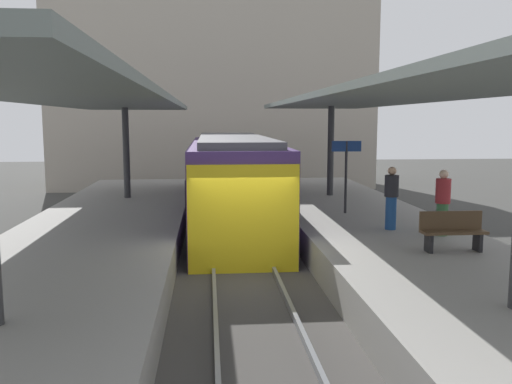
{
  "coord_description": "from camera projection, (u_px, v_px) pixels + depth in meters",
  "views": [
    {
      "loc": [
        -0.82,
        -12.4,
        3.81
      ],
      "look_at": [
        0.7,
        4.69,
        1.55
      ],
      "focal_mm": 37.94,
      "sensor_mm": 36.0,
      "label": 1
    }
  ],
  "objects": [
    {
      "name": "ground_plane",
      "position": [
        244.0,
        283.0,
        12.82
      ],
      "size": [
        80.0,
        80.0,
        0.0
      ],
      "primitive_type": "plane",
      "color": "#383835"
    },
    {
      "name": "platform_sign",
      "position": [
        346.0,
        160.0,
        16.4
      ],
      "size": [
        0.9,
        0.08,
        2.21
      ],
      "color": "#262628",
      "rests_on": "platform_right"
    },
    {
      "name": "passenger_near_bench",
      "position": [
        391.0,
        197.0,
        14.0
      ],
      "size": [
        0.36,
        0.36,
        1.64
      ],
      "color": "navy",
      "rests_on": "platform_right"
    },
    {
      "name": "commuter_train",
      "position": [
        233.0,
        183.0,
        18.37
      ],
      "size": [
        2.78,
        11.49,
        3.1
      ],
      "color": "#472D6B",
      "rests_on": "track_ballast"
    },
    {
      "name": "canopy_right",
      "position": [
        387.0,
        98.0,
        13.96
      ],
      "size": [
        4.18,
        21.0,
        3.52
      ],
      "color": "#333335",
      "rests_on": "platform_right"
    },
    {
      "name": "platform_left",
      "position": [
        79.0,
        266.0,
        12.42
      ],
      "size": [
        4.4,
        28.0,
        1.0
      ],
      "primitive_type": "cube",
      "color": "gray",
      "rests_on": "ground_plane"
    },
    {
      "name": "track_ballast",
      "position": [
        244.0,
        279.0,
        12.8
      ],
      "size": [
        3.2,
        28.0,
        0.2
      ],
      "primitive_type": "cube",
      "color": "#423F3D",
      "rests_on": "ground_plane"
    },
    {
      "name": "platform_right",
      "position": [
        401.0,
        259.0,
        13.09
      ],
      "size": [
        4.4,
        28.0,
        1.0
      ],
      "primitive_type": "cube",
      "color": "gray",
      "rests_on": "ground_plane"
    },
    {
      "name": "platform_bench",
      "position": [
        452.0,
        230.0,
        11.71
      ],
      "size": [
        1.4,
        0.41,
        0.86
      ],
      "color": "black",
      "rests_on": "platform_right"
    },
    {
      "name": "rail_near_side",
      "position": [
        214.0,
        272.0,
        12.72
      ],
      "size": [
        0.08,
        28.0,
        0.14
      ],
      "primitive_type": "cube",
      "color": "slate",
      "rests_on": "track_ballast"
    },
    {
      "name": "canopy_left",
      "position": [
        86.0,
        100.0,
        13.3
      ],
      "size": [
        4.18,
        21.0,
        3.45
      ],
      "color": "#333335",
      "rests_on": "platform_left"
    },
    {
      "name": "rail_far_side",
      "position": [
        274.0,
        271.0,
        12.84
      ],
      "size": [
        0.08,
        28.0,
        0.14
      ],
      "primitive_type": "cube",
      "color": "slate",
      "rests_on": "track_ballast"
    },
    {
      "name": "station_building_backdrop",
      "position": [
        214.0,
        92.0,
        31.81
      ],
      "size": [
        18.0,
        6.0,
        11.0
      ],
      "primitive_type": "cube",
      "color": "#A89E8E",
      "rests_on": "ground_plane"
    },
    {
      "name": "passenger_mid_platform",
      "position": [
        443.0,
        202.0,
        13.25
      ],
      "size": [
        0.36,
        0.36,
        1.63
      ],
      "color": "#386B3D",
      "rests_on": "platform_right"
    }
  ]
}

